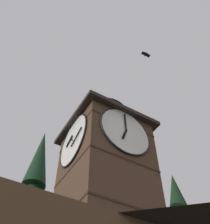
{
  "coord_description": "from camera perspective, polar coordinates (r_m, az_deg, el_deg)",
  "views": [
    {
      "loc": [
        5.26,
        7.7,
        2.38
      ],
      "look_at": [
        -0.69,
        -2.32,
        15.4
      ],
      "focal_mm": 45.29,
      "sensor_mm": 36.0,
      "label": 1
    }
  ],
  "objects": [
    {
      "name": "clock_tower",
      "position": [
        15.3,
        0.07,
        -10.8
      ],
      "size": [
        4.63,
        4.63,
        9.34
      ],
      "color": "#4C3323",
      "rests_on": "building_main"
    },
    {
      "name": "flying_bird_high",
      "position": [
        19.42,
        8.21,
        11.46
      ],
      "size": [
        0.64,
        0.3,
        0.17
      ],
      "color": "black"
    }
  ]
}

